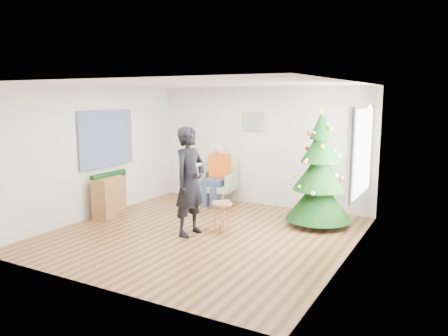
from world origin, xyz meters
The scene contains 19 objects.
floor centered at (0.00, 0.00, 0.00)m, with size 5.00×5.00×0.00m, color brown.
ceiling centered at (0.00, 0.00, 2.60)m, with size 5.00×5.00×0.00m, color white.
wall_back centered at (0.00, 2.50, 1.30)m, with size 5.00×5.00×0.00m, color silver.
wall_front centered at (0.00, -2.50, 1.30)m, with size 5.00×5.00×0.00m, color silver.
wall_left centered at (-2.50, 0.00, 1.30)m, with size 5.00×5.00×0.00m, color silver.
wall_right centered at (2.50, 0.00, 1.30)m, with size 5.00×5.00×0.00m, color silver.
window_panel centered at (2.47, 1.00, 1.50)m, with size 0.04×1.30×1.40m, color white.
curtains centered at (2.44, 1.00, 1.50)m, with size 0.05×1.75×1.50m.
christmas_tree centered at (1.62, 1.51, 1.00)m, with size 1.22×1.22×2.21m.
stool centered at (0.24, 0.26, 0.28)m, with size 0.36×0.36×0.54m.
laptop centered at (0.24, 0.26, 0.55)m, with size 0.29×0.19×0.02m, color silver.
armchair centered at (-0.86, 2.05, 0.38)m, with size 0.88×0.83×1.03m.
seated_person centered at (-0.85, 2.00, 0.69)m, with size 0.48×0.67×1.34m.
standing_man centered at (-0.18, -0.11, 0.95)m, with size 0.69×0.45×1.89m, color black.
game_controller centered at (0.02, -0.14, 1.26)m, with size 0.04×0.13×0.04m, color white.
console centered at (-2.33, 0.17, 0.40)m, with size 0.30×1.00×0.80m, color brown.
garland centered at (-2.33, 0.17, 0.82)m, with size 0.14×0.14×0.90m, color black.
tapestry centered at (-2.46, 0.30, 1.55)m, with size 0.03×1.50×1.15m, color black.
framed_picture centered at (-0.20, 2.46, 1.85)m, with size 0.52×0.05×0.42m.
Camera 1 is at (3.89, -6.31, 2.39)m, focal length 35.00 mm.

